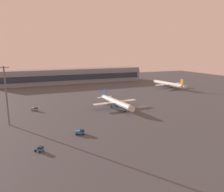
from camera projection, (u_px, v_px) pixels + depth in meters
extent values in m
plane|color=#424449|center=(143.00, 106.00, 144.66)|extent=(416.00, 416.00, 0.00)
cube|color=gray|center=(72.00, 77.00, 249.34)|extent=(165.38, 22.00, 14.00)
cube|color=#263347|center=(75.00, 77.00, 239.08)|extent=(158.77, 0.40, 6.16)
cube|color=gray|center=(72.00, 70.00, 247.67)|extent=(165.38, 19.80, 2.40)
cylinder|color=silver|center=(116.00, 102.00, 139.27)|extent=(6.84, 34.46, 3.62)
cone|color=silver|center=(132.00, 109.00, 123.49)|extent=(3.64, 2.60, 3.44)
cone|color=silver|center=(104.00, 97.00, 155.22)|extent=(3.49, 2.96, 3.26)
cube|color=silver|center=(115.00, 102.00, 140.13)|extent=(30.69, 6.67, 0.33)
cube|color=silver|center=(105.00, 97.00, 153.62)|extent=(10.64, 3.27, 0.33)
cube|color=#19479E|center=(105.00, 93.00, 152.78)|extent=(0.57, 3.06, 6.19)
cylinder|color=slate|center=(122.00, 102.00, 142.68)|extent=(2.41, 3.61, 2.09)
cylinder|color=slate|center=(108.00, 104.00, 137.85)|extent=(2.41, 3.61, 2.09)
cube|color=#19479E|center=(116.00, 104.00, 139.47)|extent=(6.22, 31.70, 0.34)
cylinder|color=#333338|center=(125.00, 109.00, 130.14)|extent=(0.27, 0.27, 3.38)
cylinder|color=black|center=(125.00, 111.00, 130.49)|extent=(0.48, 1.08, 1.05)
cylinder|color=#333338|center=(117.00, 104.00, 142.64)|extent=(0.27, 0.27, 3.38)
cylinder|color=black|center=(117.00, 106.00, 142.98)|extent=(0.48, 1.08, 1.05)
cylinder|color=#333338|center=(112.00, 104.00, 140.70)|extent=(0.27, 0.27, 3.38)
cylinder|color=black|center=(112.00, 107.00, 141.05)|extent=(0.48, 1.08, 1.05)
cylinder|color=white|center=(168.00, 84.00, 215.82)|extent=(8.44, 36.88, 3.87)
cone|color=white|center=(155.00, 81.00, 232.42)|extent=(3.96, 2.89, 3.68)
cone|color=white|center=(183.00, 87.00, 199.04)|extent=(3.82, 3.27, 3.49)
cube|color=white|center=(169.00, 84.00, 214.99)|extent=(32.86, 8.13, 0.36)
cube|color=white|center=(182.00, 86.00, 200.64)|extent=(11.43, 3.83, 0.36)
cube|color=orange|center=(182.00, 83.00, 200.26)|extent=(0.71, 3.27, 6.62)
cylinder|color=slate|center=(165.00, 85.00, 212.40)|extent=(2.68, 3.92, 2.24)
cylinder|color=slate|center=(173.00, 84.00, 217.87)|extent=(2.68, 3.92, 2.24)
cube|color=orange|center=(168.00, 85.00, 216.03)|extent=(7.69, 33.92, 0.37)
cylinder|color=#333338|center=(160.00, 84.00, 226.15)|extent=(0.29, 0.29, 3.62)
cylinder|color=black|center=(160.00, 86.00, 226.52)|extent=(0.54, 1.16, 1.12)
cylinder|color=#333338|center=(168.00, 86.00, 212.93)|extent=(0.29, 0.29, 3.62)
cylinder|color=black|center=(168.00, 88.00, 213.30)|extent=(0.54, 1.16, 1.12)
cylinder|color=#333338|center=(171.00, 86.00, 215.12)|extent=(0.29, 0.29, 3.62)
cylinder|color=black|center=(171.00, 88.00, 215.49)|extent=(0.54, 1.16, 1.12)
cube|color=gray|center=(36.00, 109.00, 132.73)|extent=(2.83, 2.86, 1.10)
cube|color=#1E232D|center=(36.00, 108.00, 132.55)|extent=(2.56, 2.56, 0.70)
cube|color=gray|center=(34.00, 109.00, 133.72)|extent=(2.93, 3.06, 1.40)
cylinder|color=black|center=(37.00, 110.00, 133.38)|extent=(0.75, 0.91, 0.90)
cylinder|color=black|center=(35.00, 111.00, 131.99)|extent=(0.75, 0.91, 0.90)
cylinder|color=black|center=(35.00, 109.00, 134.83)|extent=(0.75, 0.91, 0.90)
cylinder|color=black|center=(32.00, 110.00, 133.45)|extent=(0.75, 0.91, 0.90)
cube|color=#3372BF|center=(41.00, 150.00, 78.78)|extent=(2.40, 2.41, 0.90)
cube|color=#1E232D|center=(41.00, 148.00, 78.62)|extent=(2.16, 2.17, 0.70)
cylinder|color=black|center=(43.00, 150.00, 79.48)|extent=(0.86, 0.84, 0.90)
cylinder|color=black|center=(40.00, 152.00, 78.11)|extent=(0.86, 0.84, 0.90)
cylinder|color=black|center=(38.00, 149.00, 80.19)|extent=(0.86, 0.84, 0.90)
cylinder|color=black|center=(35.00, 151.00, 78.82)|extent=(0.86, 0.84, 0.90)
cube|color=#3372BF|center=(82.00, 132.00, 95.38)|extent=(2.52, 2.45, 1.10)
cube|color=#1E232D|center=(82.00, 130.00, 95.20)|extent=(2.24, 2.23, 0.70)
cube|color=#3372BF|center=(78.00, 132.00, 95.07)|extent=(2.79, 2.45, 1.40)
cylinder|color=black|center=(83.00, 133.00, 96.36)|extent=(0.95, 0.51, 0.90)
cylinder|color=black|center=(83.00, 134.00, 94.71)|extent=(0.95, 0.51, 0.90)
cylinder|color=black|center=(77.00, 133.00, 95.96)|extent=(0.95, 0.51, 0.90)
cylinder|color=black|center=(77.00, 134.00, 94.32)|extent=(0.95, 0.51, 0.90)
cylinder|color=slate|center=(7.00, 96.00, 104.71)|extent=(0.70, 0.70, 29.34)
cube|color=slate|center=(4.00, 67.00, 101.83)|extent=(4.80, 0.40, 0.40)
sphere|color=#F9EAB2|center=(8.00, 67.00, 102.51)|extent=(0.90, 0.90, 0.90)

